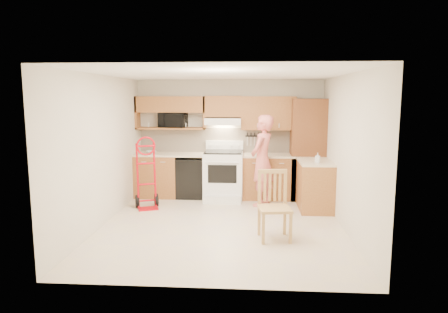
# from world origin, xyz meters

# --- Properties ---
(floor) EXTENTS (4.00, 4.50, 0.02)m
(floor) POSITION_xyz_m (0.00, 0.00, -0.01)
(floor) COLOR beige
(floor) RESTS_ON ground
(ceiling) EXTENTS (4.00, 4.50, 0.02)m
(ceiling) POSITION_xyz_m (0.00, 0.00, 2.51)
(ceiling) COLOR white
(ceiling) RESTS_ON ground
(wall_back) EXTENTS (4.00, 0.02, 2.50)m
(wall_back) POSITION_xyz_m (0.00, 2.26, 1.25)
(wall_back) COLOR beige
(wall_back) RESTS_ON ground
(wall_front) EXTENTS (4.00, 0.02, 2.50)m
(wall_front) POSITION_xyz_m (0.00, -2.26, 1.25)
(wall_front) COLOR beige
(wall_front) RESTS_ON ground
(wall_left) EXTENTS (0.02, 4.50, 2.50)m
(wall_left) POSITION_xyz_m (-2.01, 0.00, 1.25)
(wall_left) COLOR beige
(wall_left) RESTS_ON ground
(wall_right) EXTENTS (0.02, 4.50, 2.50)m
(wall_right) POSITION_xyz_m (2.01, 0.00, 1.25)
(wall_right) COLOR beige
(wall_right) RESTS_ON ground
(backsplash) EXTENTS (3.92, 0.03, 0.55)m
(backsplash) POSITION_xyz_m (0.00, 2.23, 1.20)
(backsplash) COLOR beige
(backsplash) RESTS_ON wall_back
(lower_cab_left) EXTENTS (0.90, 0.60, 0.90)m
(lower_cab_left) POSITION_xyz_m (-1.55, 1.95, 0.45)
(lower_cab_left) COLOR #A66C3D
(lower_cab_left) RESTS_ON ground
(dishwasher) EXTENTS (0.60, 0.60, 0.85)m
(dishwasher) POSITION_xyz_m (-0.80, 1.95, 0.42)
(dishwasher) COLOR black
(dishwasher) RESTS_ON ground
(lower_cab_right) EXTENTS (1.14, 0.60, 0.90)m
(lower_cab_right) POSITION_xyz_m (0.83, 1.95, 0.45)
(lower_cab_right) COLOR #A66C3D
(lower_cab_right) RESTS_ON ground
(countertop_left) EXTENTS (1.50, 0.63, 0.04)m
(countertop_left) POSITION_xyz_m (-1.25, 1.95, 0.92)
(countertop_left) COLOR beige
(countertop_left) RESTS_ON lower_cab_left
(countertop_right) EXTENTS (1.14, 0.63, 0.04)m
(countertop_right) POSITION_xyz_m (0.83, 1.95, 0.92)
(countertop_right) COLOR beige
(countertop_right) RESTS_ON lower_cab_right
(cab_return_right) EXTENTS (0.60, 1.00, 0.90)m
(cab_return_right) POSITION_xyz_m (1.70, 1.15, 0.45)
(cab_return_right) COLOR #A66C3D
(cab_return_right) RESTS_ON ground
(countertop_return) EXTENTS (0.63, 1.00, 0.04)m
(countertop_return) POSITION_xyz_m (1.70, 1.15, 0.92)
(countertop_return) COLOR beige
(countertop_return) RESTS_ON cab_return_right
(pantry_tall) EXTENTS (0.70, 0.60, 2.10)m
(pantry_tall) POSITION_xyz_m (1.65, 1.95, 1.05)
(pantry_tall) COLOR brown
(pantry_tall) RESTS_ON ground
(upper_cab_left) EXTENTS (1.50, 0.33, 0.34)m
(upper_cab_left) POSITION_xyz_m (-1.25, 2.08, 1.98)
(upper_cab_left) COLOR #A66C3D
(upper_cab_left) RESTS_ON wall_back
(upper_shelf_mw) EXTENTS (1.50, 0.33, 0.04)m
(upper_shelf_mw) POSITION_xyz_m (-1.25, 2.08, 1.47)
(upper_shelf_mw) COLOR #A66C3D
(upper_shelf_mw) RESTS_ON wall_back
(upper_cab_center) EXTENTS (0.76, 0.33, 0.44)m
(upper_cab_center) POSITION_xyz_m (-0.12, 2.08, 1.94)
(upper_cab_center) COLOR #A66C3D
(upper_cab_center) RESTS_ON wall_back
(upper_cab_right) EXTENTS (1.14, 0.33, 0.70)m
(upper_cab_right) POSITION_xyz_m (0.83, 2.08, 1.80)
(upper_cab_right) COLOR #A66C3D
(upper_cab_right) RESTS_ON wall_back
(range_hood) EXTENTS (0.76, 0.46, 0.14)m
(range_hood) POSITION_xyz_m (-0.12, 2.02, 1.63)
(range_hood) COLOR white
(range_hood) RESTS_ON wall_back
(knife_strip) EXTENTS (0.40, 0.05, 0.29)m
(knife_strip) POSITION_xyz_m (0.55, 2.21, 1.24)
(knife_strip) COLOR black
(knife_strip) RESTS_ON backsplash
(microwave) EXTENTS (0.61, 0.44, 0.32)m
(microwave) POSITION_xyz_m (-1.21, 2.08, 1.65)
(microwave) COLOR black
(microwave) RESTS_ON upper_shelf_mw
(range) EXTENTS (0.81, 1.07, 1.20)m
(range) POSITION_xyz_m (-0.10, 1.81, 0.60)
(range) COLOR white
(range) RESTS_ON ground
(person) EXTENTS (0.66, 0.77, 1.80)m
(person) POSITION_xyz_m (0.70, 1.35, 0.90)
(person) COLOR #DD6C63
(person) RESTS_ON ground
(hand_truck) EXTENTS (0.62, 0.60, 1.26)m
(hand_truck) POSITION_xyz_m (-1.52, 0.99, 0.63)
(hand_truck) COLOR red
(hand_truck) RESTS_ON ground
(dining_chair) EXTENTS (0.53, 0.57, 1.04)m
(dining_chair) POSITION_xyz_m (0.84, -0.60, 0.52)
(dining_chair) COLOR tan
(dining_chair) RESTS_ON ground
(soap_bottle) EXTENTS (0.11, 0.11, 0.18)m
(soap_bottle) POSITION_xyz_m (1.70, 0.94, 1.03)
(soap_bottle) COLOR white
(soap_bottle) RESTS_ON countertop_return
(bowl) EXTENTS (0.27, 0.27, 0.05)m
(bowl) POSITION_xyz_m (-1.66, 1.95, 0.97)
(bowl) COLOR white
(bowl) RESTS_ON countertop_left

